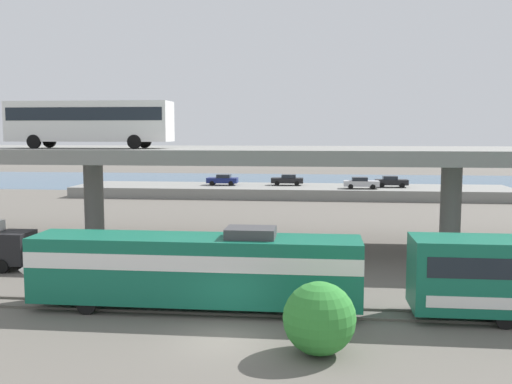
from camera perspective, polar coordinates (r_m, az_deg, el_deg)
The scene contains 13 objects.
ground_plane at distance 25.66m, azimuth -3.17°, elevation -14.20°, with size 260.00×260.00×0.00m, color #605B54.
rail_strip_near at distance 28.68m, azimuth -2.09°, elevation -11.87°, with size 110.00×0.12×0.12m, color #59544C.
rail_strip_far at distance 30.10m, azimuth -1.67°, elevation -11.00°, with size 110.00×0.12×0.12m, color #59544C.
train_locomotive at distance 29.36m, azimuth -7.54°, elevation -7.17°, with size 17.37×3.04×4.18m.
highway_overpass at distance 43.98m, azimuth 1.03°, elevation 3.45°, with size 96.00×12.59×7.58m.
transit_bus_on_overpass at distance 44.55m, azimuth -15.97°, elevation 6.79°, with size 12.00×2.68×3.40m.
pier_parking_lot at distance 79.28m, azimuth 3.31°, elevation 0.08°, with size 58.49×10.29×1.38m, color gray.
parked_car_0 at distance 79.54m, azimuth 13.08°, elevation 1.01°, with size 4.26×1.86×1.50m.
parked_car_1 at distance 80.42m, azimuth 3.10°, elevation 1.21°, with size 4.38×1.85×1.50m.
parked_car_2 at distance 76.83m, azimuth 10.22°, elevation 0.90°, with size 4.53×1.93×1.50m.
parked_car_3 at distance 80.59m, azimuth -3.28°, elevation 1.22°, with size 4.22×1.98×1.50m.
harbor_water at distance 102.22m, azimuth 3.97°, elevation 1.02°, with size 140.00×36.00×0.01m, color #385B7A.
shrub_right at distance 23.75m, azimuth 6.21°, elevation -12.18°, with size 2.92×2.92×2.92m, color #318533.
Camera 1 is at (3.97, -23.76, 8.86)m, focal length 40.93 mm.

